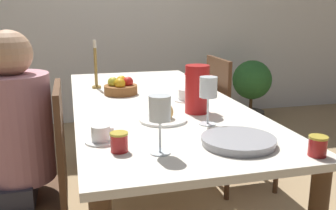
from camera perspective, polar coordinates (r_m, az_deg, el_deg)
wall_back at (r=4.33m, az=-9.06°, el=14.67°), size 10.00×0.06×2.60m
dining_table at (r=2.16m, az=-2.11°, el=-1.66°), size 0.90×2.08×0.75m
chair_person_side at (r=1.79m, az=-19.52°, el=-11.66°), size 0.42×0.42×0.94m
chair_opposite at (r=2.68m, az=9.81°, el=-2.42°), size 0.42×0.42×0.94m
person_seated at (r=1.75m, az=-22.98°, el=-5.39°), size 0.39×0.41×1.18m
red_pitcher at (r=1.86m, az=4.46°, el=2.47°), size 0.15×0.12×0.24m
wine_glass_water at (r=1.66m, az=6.17°, el=2.41°), size 0.08×0.08×0.22m
wine_glass_juice at (r=1.31m, az=-1.25°, el=-0.98°), size 0.08×0.08×0.21m
teacup_near_person at (r=1.48m, az=-10.19°, el=-4.55°), size 0.12×0.12×0.07m
teacup_across at (r=2.12m, az=2.60°, el=1.38°), size 0.12×0.12×0.07m
serving_tray at (r=1.46m, az=10.67°, el=-5.39°), size 0.29×0.29×0.03m
bread_plate at (r=1.73m, az=-0.75°, el=-1.57°), size 0.22×0.22×0.09m
jam_jar_amber at (r=1.42m, az=21.86°, el=-5.69°), size 0.07×0.07×0.07m
jam_jar_red at (r=1.37m, az=-7.45°, el=-5.48°), size 0.07×0.07×0.07m
fruit_bowl at (r=2.31m, az=-7.22°, el=2.69°), size 0.20×0.20×0.11m
candlestick_tall at (r=2.51m, az=-10.94°, el=5.29°), size 0.06×0.06×0.32m
potted_plant at (r=4.28m, az=12.64°, el=2.91°), size 0.43×0.43×0.72m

